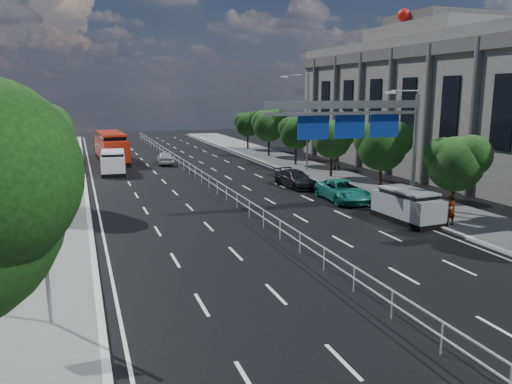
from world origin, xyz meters
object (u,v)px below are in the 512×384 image
white_minivan (113,163)px  pedestrian_b (336,159)px  toilet_sign (28,239)px  pedestrian_a (450,210)px  near_car_dark (106,145)px  silver_minivan (407,206)px  red_bus (111,146)px  overhead_gantry (362,121)px  parked_car_dark (296,179)px  parked_car_teal (343,191)px  near_car_silver (165,158)px

white_minivan → pedestrian_b: (19.83, -5.34, 0.06)m
toilet_sign → pedestrian_a: (20.55, 5.30, -1.95)m
near_car_dark → silver_minivan: bearing=101.9°
near_car_dark → pedestrian_b: 31.37m
silver_minivan → pedestrian_b: pedestrian_b is taller
toilet_sign → red_bus: 39.43m
red_bus → silver_minivan: (14.32, -31.78, -0.71)m
toilet_sign → pedestrian_b: size_ratio=2.27×
red_bus → pedestrian_a: red_bus is taller
overhead_gantry → white_minivan: bearing=122.7°
toilet_sign → parked_car_dark: bearing=47.4°
near_car_dark → parked_car_teal: size_ratio=0.80×
near_car_silver → pedestrian_a: (10.60, -29.84, 0.32)m
silver_minivan → pedestrian_b: (5.10, 17.91, 0.18)m
near_car_dark → parked_car_dark: (12.54, -30.84, -0.01)m
overhead_gantry → near_car_dark: 42.08m
parked_car_dark → red_bus: bearing=115.9°
pedestrian_a → toilet_sign: bearing=18.7°
red_bus → pedestrian_b: red_bus is taller
white_minivan → parked_car_teal: 22.16m
red_bus → near_car_dark: 10.79m
overhead_gantry → silver_minivan: (1.56, -2.73, -4.69)m
near_car_dark → silver_minivan: silver_minivan is taller
white_minivan → red_bus: (0.41, 8.52, 0.59)m
red_bus → toilet_sign: bearing=-100.3°
near_car_dark → pedestrian_a: bearing=102.6°
overhead_gantry → silver_minivan: 5.65m
near_car_dark → parked_car_teal: bearing=103.6°
parked_car_teal → overhead_gantry: bearing=-99.4°
near_car_silver → pedestrian_b: size_ratio=2.07×
pedestrian_a → red_bus: bearing=-60.9°
toilet_sign → pedestrian_b: bearing=46.0°
red_bus → near_car_dark: bearing=86.9°
overhead_gantry → near_car_silver: (-7.74, 25.09, -4.93)m
overhead_gantry → near_car_dark: (-12.78, 39.79, -4.93)m
red_bus → parked_car_dark: bearing=-61.2°
parked_car_dark → toilet_sign: bearing=-138.6°
parked_car_teal → parked_car_dark: 5.75m
parked_car_teal → toilet_sign: bearing=-140.5°
toilet_sign → pedestrian_b: (24.35, 25.23, -1.85)m
white_minivan → parked_car_teal: bearing=-46.9°
near_car_silver → pedestrian_a: pedestrian_a is taller
red_bus → parked_car_dark: red_bus is taller
overhead_gantry → pedestrian_b: overhead_gantry is taller
silver_minivan → pedestrian_a: same height
red_bus → parked_car_dark: 23.70m
near_car_dark → red_bus: bearing=83.3°
parked_car_teal → white_minivan: bearing=132.6°
overhead_gantry → parked_car_dark: 10.23m
overhead_gantry → near_car_silver: overhead_gantry is taller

